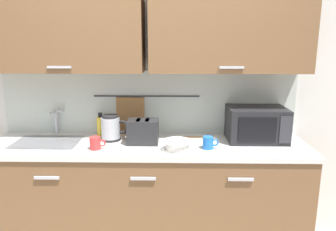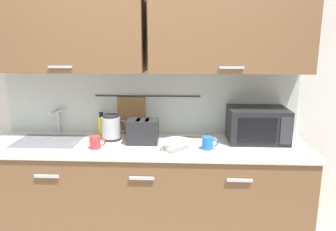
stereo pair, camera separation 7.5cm
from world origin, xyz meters
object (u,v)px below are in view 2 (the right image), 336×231
Objects in this scene: electric_kettle at (112,128)px; mug_near_sink at (95,143)px; dish_soap_bottle at (102,125)px; mixing_bowl at (177,144)px; wooden_spoon at (204,138)px; mug_by_kettle at (208,143)px; toaster at (143,131)px; microwave at (257,125)px.

electric_kettle is 1.89× the size of mug_near_sink.
mug_near_sink is at bearing -83.17° from dish_soap_bottle.
mixing_bowl is at bearing -29.81° from dish_soap_bottle.
wooden_spoon is at bearing 54.74° from mixing_bowl.
electric_kettle is 0.80m from mug_by_kettle.
dish_soap_bottle reaches higher than mug_near_sink.
dish_soap_bottle is 0.71× the size of wooden_spoon.
mug_by_kettle is at bearing -14.31° from toaster.
dish_soap_bottle is 0.92× the size of mixing_bowl.
mug_near_sink is at bearing -155.15° from toaster.
electric_kettle is 0.89× the size of toaster.
microwave is at bearing -4.96° from dish_soap_bottle.
wooden_spoon is at bearing 174.28° from microwave.
toaster is 0.51m from wooden_spoon.
toaster is at bearing 24.85° from mug_near_sink.
wooden_spoon is (0.22, 0.31, -0.04)m from mixing_bowl.
wooden_spoon is at bearing 16.43° from toaster.
wooden_spoon is at bearing 5.04° from electric_kettle.
microwave is 0.70m from mixing_bowl.
mug_near_sink is at bearing -107.60° from electric_kettle.
wooden_spoon is (-0.02, 0.27, -0.04)m from mug_by_kettle.
toaster reaches higher than mug_by_kettle.
dish_soap_bottle is 0.95m from mug_by_kettle.
mug_near_sink is 0.61m from mixing_bowl.
mug_near_sink is at bearing 179.59° from mixing_bowl.
mug_by_kettle reaches higher than wooden_spoon.
toaster is (0.34, 0.16, 0.05)m from mug_near_sink.
toaster is at bearing -173.67° from microwave.
electric_kettle is at bearing 163.80° from toaster.
microwave is at bearing 22.33° from mixing_bowl.
toaster reaches higher than mixing_bowl.
microwave is at bearing 1.17° from electric_kettle.
dish_soap_bottle is 0.88m from wooden_spoon.
mug_by_kettle is at bearing -86.83° from wooden_spoon.
electric_kettle is at bearing 165.04° from mug_by_kettle.
mixing_bowl is at bearing -24.01° from electric_kettle.
mug_by_kettle is at bearing -21.08° from dish_soap_bottle.
dish_soap_bottle is 0.76m from mixing_bowl.
mug_near_sink is 0.88m from wooden_spoon.
mug_near_sink is at bearing -168.32° from microwave.
microwave is 3.83× the size of mug_near_sink.
electric_kettle is 1.06× the size of mixing_bowl.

